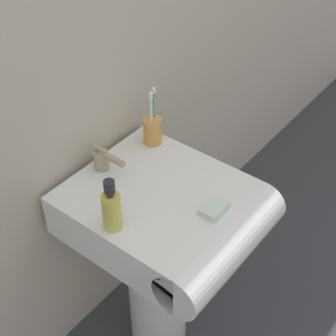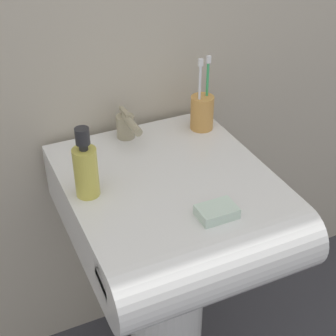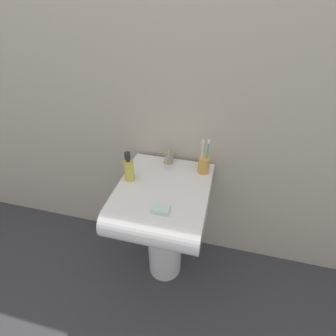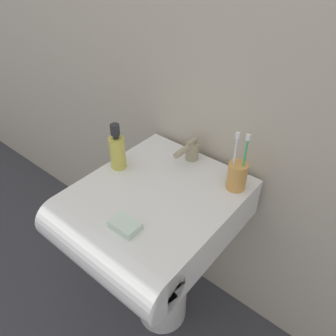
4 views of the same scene
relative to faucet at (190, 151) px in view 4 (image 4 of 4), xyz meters
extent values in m
plane|color=#38383D|center=(0.02, -0.20, -0.80)|extent=(6.00, 6.00, 0.00)
cube|color=#B7AD99|center=(0.02, 0.10, 0.40)|extent=(5.00, 0.05, 2.40)
cylinder|color=white|center=(0.02, -0.20, -0.50)|extent=(0.22, 0.22, 0.61)
cube|color=white|center=(0.02, -0.20, -0.12)|extent=(0.49, 0.51, 0.15)
cylinder|color=white|center=(0.02, -0.45, -0.12)|extent=(0.49, 0.15, 0.15)
cylinder|color=tan|center=(0.00, 0.01, -0.01)|extent=(0.05, 0.05, 0.06)
cylinder|color=tan|center=(0.00, -0.04, 0.02)|extent=(0.02, 0.10, 0.02)
cube|color=tan|center=(0.00, 0.01, 0.04)|extent=(0.01, 0.06, 0.01)
cylinder|color=#D19347|center=(0.21, -0.03, 0.01)|extent=(0.06, 0.06, 0.10)
cylinder|color=white|center=(0.20, -0.04, 0.06)|extent=(0.01, 0.01, 0.18)
cube|color=white|center=(0.20, -0.04, 0.16)|extent=(0.01, 0.01, 0.02)
cylinder|color=#3FB266|center=(0.23, -0.03, 0.06)|extent=(0.01, 0.01, 0.18)
cube|color=white|center=(0.23, -0.03, 0.16)|extent=(0.01, 0.01, 0.02)
cylinder|color=gold|center=(-0.17, -0.20, 0.02)|extent=(0.06, 0.06, 0.12)
cylinder|color=#262628|center=(-0.17, -0.20, 0.09)|extent=(0.02, 0.02, 0.01)
cylinder|color=#262628|center=(-0.17, -0.20, 0.11)|extent=(0.03, 0.03, 0.04)
cube|color=silver|center=(0.06, -0.39, -0.03)|extent=(0.09, 0.06, 0.02)
camera|label=1|loc=(-0.88, -0.96, 1.04)|focal=55.00mm
camera|label=2|loc=(-0.40, -1.14, 0.67)|focal=55.00mm
camera|label=3|loc=(0.31, -1.25, 0.87)|focal=28.00mm
camera|label=4|loc=(0.57, -0.82, 0.67)|focal=35.00mm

